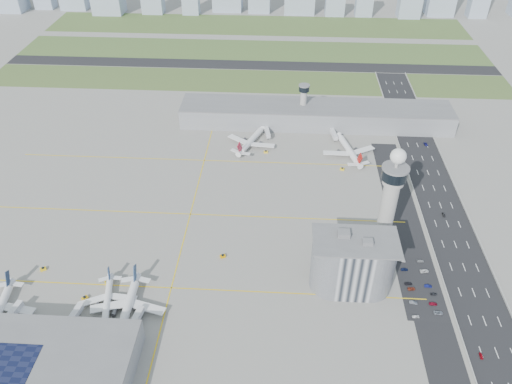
# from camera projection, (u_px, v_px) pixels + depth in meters

# --- Properties ---
(ground) EXTENTS (1000.00, 1000.00, 0.00)m
(ground) POSITION_uv_depth(u_px,v_px,m) (252.00, 251.00, 279.18)
(ground) COLOR gray
(grass_strip_0) EXTENTS (480.00, 50.00, 0.08)m
(grass_strip_0) POSITION_uv_depth(u_px,v_px,m) (247.00, 81.00, 459.68)
(grass_strip_0) COLOR #385126
(grass_strip_0) RESTS_ON ground
(grass_strip_1) EXTENTS (480.00, 60.00, 0.08)m
(grass_strip_1) POSITION_uv_depth(u_px,v_px,m) (252.00, 51.00, 519.54)
(grass_strip_1) COLOR #395428
(grass_strip_1) RESTS_ON ground
(grass_strip_2) EXTENTS (480.00, 70.00, 0.08)m
(grass_strip_2) POSITION_uv_depth(u_px,v_px,m) (256.00, 25.00, 583.39)
(grass_strip_2) COLOR #455E2C
(grass_strip_2) RESTS_ON ground
(runway) EXTENTS (480.00, 22.00, 0.10)m
(runway) POSITION_uv_depth(u_px,v_px,m) (249.00, 65.00, 489.20)
(runway) COLOR black
(runway) RESTS_ON ground
(highway) EXTENTS (28.00, 500.00, 0.10)m
(highway) POSITION_uv_depth(u_px,v_px,m) (461.00, 259.00, 273.70)
(highway) COLOR black
(highway) RESTS_ON ground
(barrier_left) EXTENTS (0.60, 500.00, 1.20)m
(barrier_left) POSITION_uv_depth(u_px,v_px,m) (435.00, 258.00, 274.03)
(barrier_left) COLOR #9E9E99
(barrier_left) RESTS_ON ground
(barrier_right) EXTENTS (0.60, 500.00, 1.20)m
(barrier_right) POSITION_uv_depth(u_px,v_px,m) (487.00, 260.00, 272.71)
(barrier_right) COLOR #9E9E99
(barrier_right) RESTS_ON ground
(landside_road) EXTENTS (18.00, 260.00, 0.08)m
(landside_road) POSITION_uv_depth(u_px,v_px,m) (419.00, 271.00, 266.91)
(landside_road) COLOR black
(landside_road) RESTS_ON ground
(parking_lot) EXTENTS (20.00, 44.00, 0.10)m
(parking_lot) POSITION_uv_depth(u_px,v_px,m) (419.00, 287.00, 257.42)
(parking_lot) COLOR black
(parking_lot) RESTS_ON ground
(taxiway_line_h_0) EXTENTS (260.00, 0.60, 0.01)m
(taxiway_line_h_0) POSITION_uv_depth(u_px,v_px,m) (171.00, 288.00, 257.12)
(taxiway_line_h_0) COLOR yellow
(taxiway_line_h_0) RESTS_ON ground
(taxiway_line_h_1) EXTENTS (260.00, 0.60, 0.01)m
(taxiway_line_h_1) POSITION_uv_depth(u_px,v_px,m) (190.00, 214.00, 305.01)
(taxiway_line_h_1) COLOR yellow
(taxiway_line_h_1) RESTS_ON ground
(taxiway_line_h_2) EXTENTS (260.00, 0.60, 0.01)m
(taxiway_line_h_2) POSITION_uv_depth(u_px,v_px,m) (204.00, 160.00, 352.90)
(taxiway_line_h_2) COLOR yellow
(taxiway_line_h_2) RESTS_ON ground
(taxiway_line_v) EXTENTS (0.60, 260.00, 0.01)m
(taxiway_line_v) POSITION_uv_depth(u_px,v_px,m) (190.00, 214.00, 305.01)
(taxiway_line_v) COLOR yellow
(taxiway_line_v) RESTS_ON ground
(control_tower) EXTENTS (14.00, 14.00, 64.50)m
(control_tower) POSITION_uv_depth(u_px,v_px,m) (390.00, 197.00, 261.11)
(control_tower) COLOR #ADAAA5
(control_tower) RESTS_ON ground
(secondary_tower) EXTENTS (8.60, 8.60, 31.90)m
(secondary_tower) POSITION_uv_depth(u_px,v_px,m) (303.00, 101.00, 386.18)
(secondary_tower) COLOR #ADAAA5
(secondary_tower) RESTS_ON ground
(admin_building) EXTENTS (42.00, 24.00, 33.50)m
(admin_building) POSITION_uv_depth(u_px,v_px,m) (353.00, 263.00, 249.97)
(admin_building) COLOR #B2B2B7
(admin_building) RESTS_ON ground
(terminal_pier) EXTENTS (210.00, 32.00, 15.80)m
(terminal_pier) POSITION_uv_depth(u_px,v_px,m) (315.00, 115.00, 390.66)
(terminal_pier) COLOR gray
(terminal_pier) RESTS_ON ground
(near_terminal) EXTENTS (84.00, 42.00, 13.00)m
(near_terminal) POSITION_uv_depth(u_px,v_px,m) (35.00, 364.00, 214.02)
(near_terminal) COLOR gray
(near_terminal) RESTS_ON ground
(airplane_near_b) EXTENTS (35.29, 39.33, 9.60)m
(airplane_near_b) POSITION_uv_depth(u_px,v_px,m) (107.00, 298.00, 245.71)
(airplane_near_b) COLOR white
(airplane_near_b) RESTS_ON ground
(airplane_near_c) EXTENTS (38.46, 44.93, 12.35)m
(airplane_near_c) POSITION_uv_depth(u_px,v_px,m) (126.00, 305.00, 240.13)
(airplane_near_c) COLOR white
(airplane_near_c) RESTS_ON ground
(airplane_far_a) EXTENTS (50.97, 54.77, 12.38)m
(airplane_far_a) POSITION_uv_depth(u_px,v_px,m) (251.00, 137.00, 366.51)
(airplane_far_a) COLOR white
(airplane_far_a) RESTS_ON ground
(airplane_far_b) EXTENTS (49.29, 54.14, 12.79)m
(airplane_far_b) POSITION_uv_depth(u_px,v_px,m) (349.00, 146.00, 355.97)
(airplane_far_b) COLOR white
(airplane_far_b) RESTS_ON ground
(jet_bridge_near_0) EXTENTS (5.39, 14.31, 5.70)m
(jet_bridge_near_0) POSITION_uv_depth(u_px,v_px,m) (4.00, 326.00, 234.13)
(jet_bridge_near_0) COLOR silver
(jet_bridge_near_0) RESTS_ON ground
(jet_bridge_near_1) EXTENTS (5.39, 14.31, 5.70)m
(jet_bridge_near_1) POSITION_uv_depth(u_px,v_px,m) (67.00, 330.00, 232.71)
(jet_bridge_near_1) COLOR silver
(jet_bridge_near_1) RESTS_ON ground
(jet_bridge_near_2) EXTENTS (5.39, 14.31, 5.70)m
(jet_bridge_near_2) POSITION_uv_depth(u_px,v_px,m) (130.00, 333.00, 231.29)
(jet_bridge_near_2) COLOR silver
(jet_bridge_near_2) RESTS_ON ground
(jet_bridge_far_0) EXTENTS (5.39, 14.31, 5.70)m
(jet_bridge_far_0) POSITION_uv_depth(u_px,v_px,m) (266.00, 129.00, 382.72)
(jet_bridge_far_0) COLOR silver
(jet_bridge_far_0) RESTS_ON ground
(jet_bridge_far_1) EXTENTS (5.39, 14.31, 5.70)m
(jet_bridge_far_1) POSITION_uv_depth(u_px,v_px,m) (331.00, 131.00, 380.36)
(jet_bridge_far_1) COLOR silver
(jet_bridge_far_1) RESTS_ON ground
(tug_0) EXTENTS (3.61, 3.25, 1.74)m
(tug_0) POSITION_uv_depth(u_px,v_px,m) (43.00, 269.00, 266.83)
(tug_0) COLOR yellow
(tug_0) RESTS_ON ground
(tug_1) EXTENTS (3.67, 3.71, 1.80)m
(tug_1) POSITION_uv_depth(u_px,v_px,m) (85.00, 298.00, 250.57)
(tug_1) COLOR #E8AC0D
(tug_1) RESTS_ON ground
(tug_2) EXTENTS (3.64, 3.69, 1.79)m
(tug_2) POSITION_uv_depth(u_px,v_px,m) (108.00, 283.00, 258.80)
(tug_2) COLOR yellow
(tug_2) RESTS_ON ground
(tug_3) EXTENTS (3.47, 3.03, 1.68)m
(tug_3) POSITION_uv_depth(u_px,v_px,m) (223.00, 256.00, 274.72)
(tug_3) COLOR #DC9300
(tug_3) RESTS_ON ground
(tug_4) EXTENTS (3.21, 2.51, 1.67)m
(tug_4) POSITION_uv_depth(u_px,v_px,m) (266.00, 152.00, 360.54)
(tug_4) COLOR yellow
(tug_4) RESTS_ON ground
(tug_5) EXTENTS (3.21, 2.50, 1.68)m
(tug_5) POSITION_uv_depth(u_px,v_px,m) (342.00, 169.00, 342.97)
(tug_5) COLOR yellow
(tug_5) RESTS_ON ground
(car_lot_0) EXTENTS (3.68, 1.87, 1.20)m
(car_lot_0) POSITION_uv_depth(u_px,v_px,m) (416.00, 316.00, 241.67)
(car_lot_0) COLOR white
(car_lot_0) RESTS_ON ground
(car_lot_1) EXTENTS (4.13, 2.02, 1.30)m
(car_lot_1) POSITION_uv_depth(u_px,v_px,m) (413.00, 302.00, 248.61)
(car_lot_1) COLOR slate
(car_lot_1) RESTS_ON ground
(car_lot_2) EXTENTS (4.14, 2.27, 1.10)m
(car_lot_2) POSITION_uv_depth(u_px,v_px,m) (411.00, 289.00, 255.95)
(car_lot_2) COLOR maroon
(car_lot_2) RESTS_ON ground
(car_lot_3) EXTENTS (4.12, 2.07, 1.15)m
(car_lot_3) POSITION_uv_depth(u_px,v_px,m) (408.00, 284.00, 258.71)
(car_lot_3) COLOR black
(car_lot_3) RESTS_ON ground
(car_lot_4) EXTENTS (3.89, 1.85, 1.29)m
(car_lot_4) POSITION_uv_depth(u_px,v_px,m) (404.00, 269.00, 266.83)
(car_lot_4) COLOR #131F4D
(car_lot_4) RESTS_ON ground
(car_lot_5) EXTENTS (4.08, 1.83, 1.30)m
(car_lot_5) POSITION_uv_depth(u_px,v_px,m) (402.00, 260.00, 272.17)
(car_lot_5) COLOR silver
(car_lot_5) RESTS_ON ground
(car_lot_6) EXTENTS (4.56, 2.25, 1.24)m
(car_lot_6) POSITION_uv_depth(u_px,v_px,m) (438.00, 313.00, 243.44)
(car_lot_6) COLOR gray
(car_lot_6) RESTS_ON ground
(car_lot_7) EXTENTS (4.11, 1.77, 1.18)m
(car_lot_7) POSITION_uv_depth(u_px,v_px,m) (433.00, 304.00, 247.98)
(car_lot_7) COLOR maroon
(car_lot_7) RESTS_ON ground
(car_lot_8) EXTENTS (3.36, 1.48, 1.13)m
(car_lot_8) POSITION_uv_depth(u_px,v_px,m) (434.00, 294.00, 253.11)
(car_lot_8) COLOR black
(car_lot_8) RESTS_ON ground
(car_lot_9) EXTENTS (3.79, 1.32, 1.25)m
(car_lot_9) POSITION_uv_depth(u_px,v_px,m) (428.00, 286.00, 257.34)
(car_lot_9) COLOR navy
(car_lot_9) RESTS_ON ground
(car_lot_10) EXTENTS (5.00, 2.92, 1.31)m
(car_lot_10) POSITION_uv_depth(u_px,v_px,m) (424.00, 271.00, 265.84)
(car_lot_10) COLOR white
(car_lot_10) RESTS_ON ground
(car_lot_11) EXTENTS (3.84, 1.82, 1.08)m
(car_lot_11) POSITION_uv_depth(u_px,v_px,m) (420.00, 261.00, 271.94)
(car_lot_11) COLOR #94969A
(car_lot_11) RESTS_ON ground
(car_hw_0) EXTENTS (1.44, 3.35, 1.13)m
(car_hw_0) POSITION_uv_depth(u_px,v_px,m) (481.00, 356.00, 223.95)
(car_hw_0) COLOR maroon
(car_hw_0) RESTS_ON ground
(car_hw_1) EXTENTS (1.36, 3.77, 1.24)m
(car_hw_1) POSITION_uv_depth(u_px,v_px,m) (444.00, 215.00, 303.53)
(car_hw_1) COLOR black
(car_hw_1) RESTS_ON ground
(car_hw_2) EXTENTS (2.50, 4.80, 1.29)m
(car_hw_2) POSITION_uv_depth(u_px,v_px,m) (426.00, 144.00, 369.19)
(car_hw_2) COLOR navy
(car_hw_2) RESTS_ON ground
(car_hw_4) EXTENTS (1.75, 3.34, 1.08)m
(car_hw_4) POSITION_uv_depth(u_px,v_px,m) (395.00, 107.00, 417.20)
(car_hw_4) COLOR gray
(car_hw_4) RESTS_ON ground
(skyline_bldg_10) EXTENTS (23.01, 18.41, 27.75)m
(skyline_bldg_10) POSITION_uv_depth(u_px,v_px,m) (335.00, 3.00, 605.53)
(skyline_bldg_10) COLOR #9EADC1
(skyline_bldg_10) RESTS_ON ground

